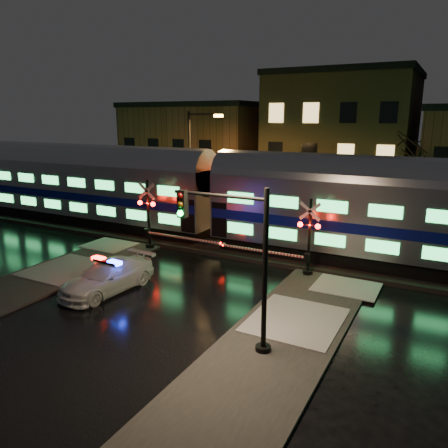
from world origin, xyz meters
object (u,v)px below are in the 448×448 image
(crossing_signal_left, at_px, (153,222))
(streetlight, at_px, (193,161))
(crossing_signal_right, at_px, (302,244))
(police_car, at_px, (108,277))
(traffic_light, at_px, (240,265))

(crossing_signal_left, height_order, streetlight, streetlight)
(crossing_signal_right, bearing_deg, police_car, -139.61)
(crossing_signal_right, xyz_separation_m, crossing_signal_left, (-9.51, 0.01, 0.12))
(crossing_signal_right, distance_m, crossing_signal_left, 9.51)
(police_car, xyz_separation_m, traffic_light, (7.82, -1.80, 2.40))
(police_car, distance_m, crossing_signal_left, 6.75)
(police_car, height_order, traffic_light, traffic_light)
(police_car, xyz_separation_m, crossing_signal_right, (7.43, 6.32, 0.97))
(crossing_signal_right, height_order, traffic_light, traffic_light)
(crossing_signal_right, bearing_deg, traffic_light, -87.25)
(crossing_signal_right, height_order, crossing_signal_left, crossing_signal_left)
(police_car, relative_size, crossing_signal_left, 0.83)
(crossing_signal_left, relative_size, streetlight, 0.73)
(police_car, height_order, streetlight, streetlight)
(traffic_light, bearing_deg, police_car, 166.04)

